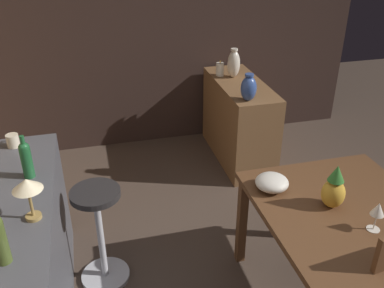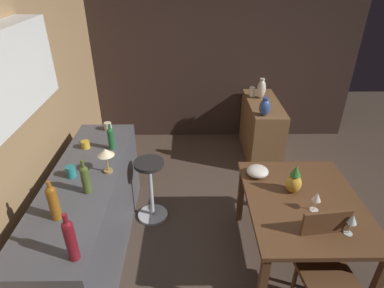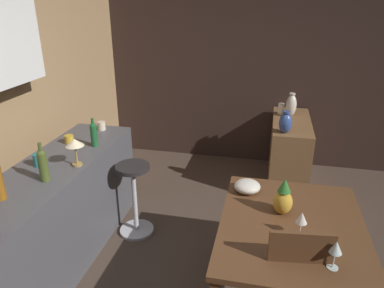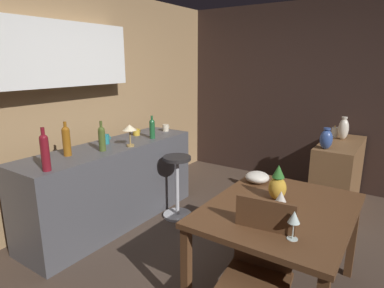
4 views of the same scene
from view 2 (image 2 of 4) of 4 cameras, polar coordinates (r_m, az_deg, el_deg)
ground_plane at (r=3.50m, az=10.34°, el=-17.96°), size 9.00×9.00×0.00m
wall_kitchen_back at (r=2.90m, az=-30.61°, el=2.11°), size 5.20×0.33×2.60m
wall_side_right at (r=5.02m, az=3.18°, el=15.17°), size 0.10×4.40×2.60m
dining_table at (r=3.06m, az=18.97°, el=-10.62°), size 1.25×0.99×0.74m
kitchen_counter at (r=3.27m, az=-17.53°, el=-12.10°), size 2.10×0.60×0.90m
sideboard_cabinet at (r=4.84m, az=12.10°, el=2.66°), size 1.10×0.44×0.82m
chair_near_window at (r=2.85m, az=22.32°, el=-19.01°), size 0.45×0.45×0.94m
bar_stool at (r=3.58m, az=-7.27°, el=-7.78°), size 0.34×0.34×0.74m
wine_glass_left at (r=2.86m, az=21.15°, el=-8.82°), size 0.07×0.07×0.18m
wine_glass_right at (r=2.74m, az=26.44°, el=-11.89°), size 0.07×0.07×0.18m
pineapple_centerpiece at (r=3.01m, az=17.58°, el=-6.21°), size 0.14×0.14×0.28m
fruit_bowl at (r=3.18m, az=11.49°, el=-4.75°), size 0.21×0.21×0.10m
wine_bottle_green at (r=3.30m, az=-14.12°, el=1.11°), size 0.06×0.06×0.27m
wine_bottle_amber at (r=2.55m, az=-23.30°, el=-9.24°), size 0.08×0.08×0.33m
wine_bottle_ruby at (r=2.20m, az=-20.69°, el=-15.30°), size 0.07×0.07×0.37m
wine_bottle_olive at (r=2.74m, az=-18.31°, el=-5.72°), size 0.07×0.07×0.31m
cup_cream at (r=3.73m, az=-14.63°, el=3.06°), size 0.12×0.08×0.09m
cup_teal at (r=3.02m, az=-20.56°, el=-4.58°), size 0.12×0.08×0.10m
cup_mustard at (r=3.43m, az=-18.28°, el=-0.08°), size 0.12×0.08×0.08m
counter_lamp at (r=2.91m, az=-14.97°, el=-1.73°), size 0.15×0.15×0.24m
pillar_candle_tall at (r=4.86m, az=10.54°, el=9.06°), size 0.08×0.08×0.15m
vase_ceramic_blue at (r=4.22m, az=12.71°, el=6.35°), size 0.14×0.14×0.24m
vase_ceramic_ivory at (r=4.78m, az=12.15°, el=9.49°), size 0.13×0.13×0.29m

